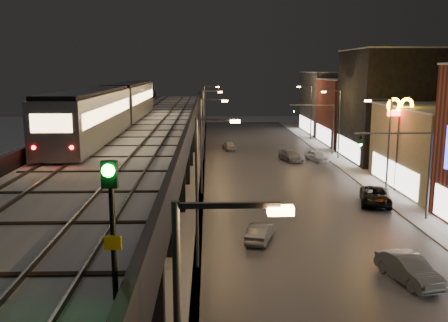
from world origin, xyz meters
name	(u,v)px	position (x,y,z in m)	size (l,w,h in m)	color
road_surface	(281,183)	(7.50, 35.00, 0.03)	(17.00, 120.00, 0.06)	#46474D
sidewalk_right	(377,182)	(17.50, 35.00, 0.07)	(4.00, 120.00, 0.14)	#9FA1A8
under_viaduct_pavement	(151,184)	(-6.00, 35.00, 0.03)	(11.00, 120.00, 0.06)	#9FA1A8
elevated_viaduct	(145,134)	(-6.00, 31.84, 5.62)	(9.00, 100.00, 6.30)	black
viaduct_trackbed	(145,126)	(-6.01, 31.97, 6.39)	(8.40, 100.00, 0.32)	#B2B7C1
viaduct_parapet_streetside	(191,121)	(-1.65, 32.00, 6.85)	(0.30, 100.00, 1.10)	black
viaduct_parapet_far	(99,121)	(-10.35, 32.00, 6.85)	(0.30, 100.00, 1.10)	black
building_d	(397,106)	(23.99, 48.00, 7.08)	(12.20, 13.20, 14.16)	black
building_e	(362,112)	(23.99, 62.00, 5.08)	(12.20, 12.20, 10.16)	brown
building_f	(339,103)	(23.99, 76.00, 5.58)	(12.20, 16.20, 11.16)	#3D3D3D
streetlight_left_1	(202,183)	(-0.43, 13.00, 5.24)	(2.57, 0.28, 9.00)	#38383A
streetlight_left_2	(204,139)	(-0.43, 31.00, 5.24)	(2.57, 0.28, 9.00)	#38383A
streetlight_right_2	(386,139)	(16.73, 31.00, 5.24)	(2.56, 0.28, 9.00)	#38383A
streetlight_left_3	(205,120)	(-0.43, 49.00, 5.24)	(2.57, 0.28, 9.00)	#38383A
streetlight_right_3	(337,119)	(16.73, 49.00, 5.24)	(2.56, 0.28, 9.00)	#38383A
streetlight_left_4	(206,109)	(-0.43, 67.00, 5.24)	(2.57, 0.28, 9.00)	#38383A
streetlight_right_4	(310,109)	(16.73, 67.00, 5.24)	(2.56, 0.28, 9.00)	#38383A
traffic_light_rig_a	(415,164)	(15.84, 22.00, 4.50)	(6.10, 0.34, 7.00)	#38383A
traffic_light_rig_b	(325,123)	(15.84, 52.00, 4.50)	(6.10, 0.34, 7.00)	#38383A
subway_train	(114,106)	(-8.50, 30.32, 8.42)	(3.03, 36.78, 3.62)	gray
rail_signal	(111,203)	(-2.10, -4.66, 8.88)	(0.37, 0.44, 3.18)	black
car_near_white	(260,233)	(3.49, 17.51, 0.64)	(1.36, 3.91, 1.29)	#595D66
car_far_white	(229,146)	(2.94, 56.82, 0.64)	(1.52, 3.77, 1.29)	silver
car_onc_silver	(409,270)	(11.03, 10.61, 0.75)	(1.59, 4.56, 1.50)	#51575E
car_onc_dark	(376,197)	(14.46, 26.47, 0.75)	(2.48, 5.38, 1.50)	black
car_onc_white	(291,156)	(10.50, 47.64, 0.69)	(1.93, 4.75, 1.38)	gray
car_onc_red	(317,156)	(13.79, 47.33, 0.68)	(1.61, 3.99, 1.36)	silver
sign_mcdonalds	(400,117)	(18.00, 31.32, 7.23)	(2.70, 0.66, 9.06)	#38383A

